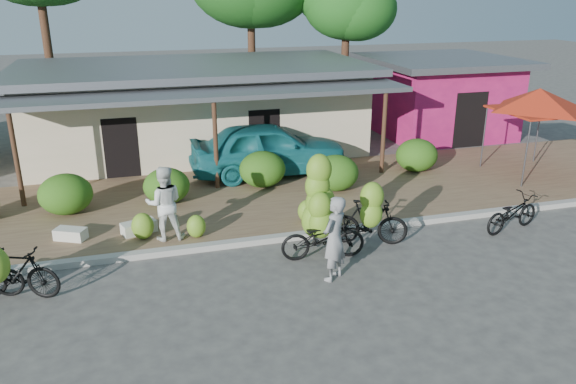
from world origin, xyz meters
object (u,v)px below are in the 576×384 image
bike_far_right (512,213)px  vendor (334,239)px  sack_near (139,227)px  bike_left (12,271)px  tree_near_right (342,2)px  bike_center (321,219)px  bike_right (370,218)px  teal_van (268,149)px  bystander (164,203)px  sack_far (71,234)px  red_canopy (539,100)px

bike_far_right → vendor: vendor is taller
sack_near → bike_left: bearing=-135.7°
tree_near_right → bike_center: 15.40m
bike_right → teal_van: teal_van is taller
bystander → teal_van: size_ratio=0.36×
bike_far_right → bystander: bearing=63.8°
tree_near_right → sack_near: tree_near_right is taller
tree_near_right → teal_van: bearing=-125.5°
bike_right → bystander: bystander is taller
tree_near_right → bystander: 15.68m
bike_center → teal_van: 5.97m
bike_left → bike_center: (6.67, 0.29, 0.24)m
sack_far → vendor: 6.67m
bike_right → bike_far_right: bearing=-70.8°
sack_near → sack_far: sack_near is taller
red_canopy → bike_left: (-15.35, -3.90, -1.96)m
bike_far_right → vendor: (-5.39, -1.15, 0.47)m
bike_center → vendor: (-0.13, -1.25, 0.06)m
bike_left → vendor: 6.61m
bike_far_right → sack_near: size_ratio=2.29×
tree_near_right → red_canopy: 10.78m
sack_far → bystander: (2.30, -0.63, 0.80)m
red_canopy → sack_near: bearing=-173.7°
red_canopy → bystander: size_ratio=1.86×
bike_left → vendor: vendor is taller
bike_far_right → bystander: 8.91m
bike_right → sack_far: size_ratio=2.64×
bike_center → sack_near: bike_center is taller
red_canopy → bike_center: red_canopy is taller
bike_left → bike_right: size_ratio=0.97×
bike_left → bike_far_right: (11.92, 0.20, -0.17)m
bike_left → sack_far: size_ratio=2.55×
bike_left → sack_near: (2.54, 2.48, -0.38)m
bike_left → vendor: (6.53, -0.95, 0.31)m
bike_right → bike_far_right: bike_right is taller
bike_center → sack_far: (-5.77, 2.25, -0.64)m
bike_far_right → sack_near: 9.65m
bike_far_right → sack_near: (-9.38, 2.28, -0.21)m
red_canopy → teal_van: red_canopy is taller
sack_far → sack_near: bearing=-2.3°
bike_left → vendor: bearing=-76.7°
vendor → teal_van: (0.38, 7.21, 0.04)m
bike_right → vendor: (-1.41, -1.31, 0.22)m
bike_center → bystander: bearing=71.6°
bike_center → vendor: bearing=-179.5°
sack_near → bystander: bearing=-40.9°
sack_near → vendor: size_ratio=0.44×
sack_far → teal_van: size_ratio=0.15×
bike_left → bystander: 3.75m
bike_right → sack_near: bearing=90.0°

